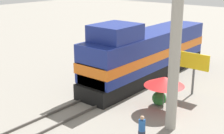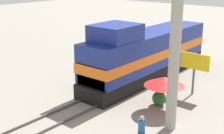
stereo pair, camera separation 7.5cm
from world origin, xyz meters
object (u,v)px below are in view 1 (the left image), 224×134
(vendor_umbrella, at_px, (164,81))
(utility_pole, at_px, (175,52))
(billboard_sign, at_px, (194,64))
(locomotive, at_px, (146,54))
(person_bystander, at_px, (142,129))

(vendor_umbrella, bearing_deg, utility_pole, -50.11)
(utility_pole, height_order, vendor_umbrella, utility_pole)
(billboard_sign, bearing_deg, locomotive, 171.09)
(locomotive, distance_m, utility_pole, 8.61)
(locomotive, xyz_separation_m, vendor_umbrella, (4.13, -4.20, -0.18))
(locomotive, relative_size, utility_pole, 1.65)
(locomotive, bearing_deg, person_bystander, -57.50)
(locomotive, bearing_deg, utility_pole, -46.82)
(vendor_umbrella, xyz_separation_m, person_bystander, (1.26, -4.27, -1.04))
(locomotive, height_order, person_bystander, locomotive)
(person_bystander, bearing_deg, vendor_umbrella, 106.48)
(utility_pole, bearing_deg, vendor_umbrella, 129.89)
(vendor_umbrella, bearing_deg, locomotive, 134.53)
(vendor_umbrella, distance_m, person_bystander, 4.57)
(utility_pole, bearing_deg, locomotive, 133.18)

